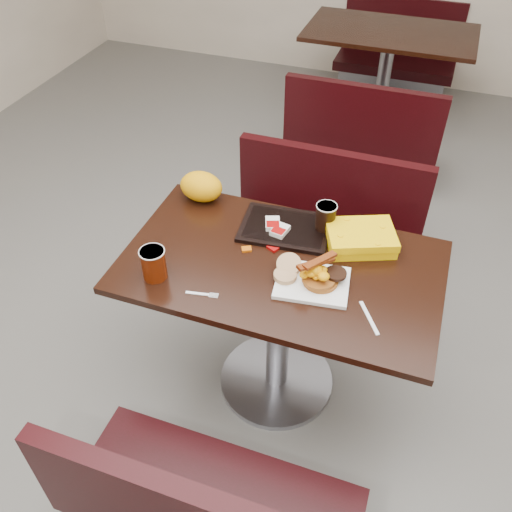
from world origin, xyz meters
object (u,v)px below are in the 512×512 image
(coffee_cup_near, at_px, (154,264))
(pancake_stack, at_px, (321,279))
(bench_near_s, at_px, (215,482))
(bench_near_n, at_px, (320,233))
(fork, at_px, (197,294))
(paper_bag, at_px, (201,187))
(knife, at_px, (369,318))
(tray, at_px, (285,228))
(table_far, at_px, (383,81))
(clamshell, at_px, (361,238))
(hashbrown_sleeve_right, at_px, (280,230))
(bench_far_n, at_px, (397,49))
(platter, at_px, (312,283))
(table_near, at_px, (278,329))
(coffee_cup_far, at_px, (326,217))
(bench_far_s, at_px, (365,125))
(hashbrown_sleeve_left, at_px, (273,224))

(coffee_cup_near, bearing_deg, pancake_stack, 15.32)
(bench_near_s, bearing_deg, bench_near_n, 90.00)
(fork, bearing_deg, paper_bag, 101.36)
(knife, bearing_deg, tray, -163.91)
(table_far, bearing_deg, clamshell, -83.87)
(fork, xyz_separation_m, clamshell, (0.49, 0.46, 0.03))
(hashbrown_sleeve_right, bearing_deg, paper_bag, 172.79)
(clamshell, bearing_deg, pancake_stack, -130.96)
(knife, xyz_separation_m, clamshell, (-0.11, 0.37, 0.03))
(bench_far_n, xyz_separation_m, platter, (0.14, -3.37, 0.40))
(platter, distance_m, paper_bag, 0.69)
(bench_near_s, xyz_separation_m, table_far, (0.00, 3.30, 0.02))
(table_near, relative_size, coffee_cup_near, 9.75)
(platter, relative_size, fork, 2.23)
(pancake_stack, height_order, coffee_cup_far, coffee_cup_far)
(pancake_stack, relative_size, coffee_cup_near, 1.04)
(bench_far_s, relative_size, platter, 3.81)
(fork, xyz_separation_m, hashbrown_sleeve_left, (0.14, 0.44, 0.03))
(table_near, distance_m, bench_near_s, 0.70)
(coffee_cup_near, bearing_deg, hashbrown_sleeve_left, 51.90)
(platter, bearing_deg, coffee_cup_far, 88.48)
(hashbrown_sleeve_left, relative_size, paper_bag, 0.42)
(bench_near_n, xyz_separation_m, bench_far_n, (0.00, 2.60, 0.00))
(table_near, bearing_deg, tray, 102.83)
(knife, bearing_deg, bench_near_s, -66.60)
(bench_far_n, bearing_deg, clamshell, -85.25)
(paper_bag, bearing_deg, table_near, -32.15)
(bench_far_s, height_order, paper_bag, paper_bag)
(bench_near_n, height_order, table_far, table_far)
(table_far, relative_size, hashbrown_sleeve_right, 15.60)
(bench_far_s, distance_m, pancake_stack, 2.01)
(clamshell, bearing_deg, tray, 158.97)
(tray, xyz_separation_m, hashbrown_sleeve_left, (-0.05, -0.01, 0.02))
(hashbrown_sleeve_left, bearing_deg, bench_far_n, 68.28)
(platter, relative_size, paper_bag, 1.42)
(fork, bearing_deg, tray, 56.81)
(platter, relative_size, hashbrown_sleeve_left, 3.40)
(hashbrown_sleeve_left, bearing_deg, tray, -5.63)
(bench_near_s, relative_size, hashbrown_sleeve_right, 13.00)
(coffee_cup_near, relative_size, fork, 1.04)
(bench_near_n, bearing_deg, coffee_cup_far, -76.98)
(table_far, height_order, coffee_cup_far, coffee_cup_far)
(bench_far_s, height_order, platter, platter)
(knife, height_order, coffee_cup_far, coffee_cup_far)
(hashbrown_sleeve_right, bearing_deg, table_far, 99.21)
(hashbrown_sleeve_left, height_order, coffee_cup_far, coffee_cup_far)
(bench_near_s, xyz_separation_m, hashbrown_sleeve_right, (-0.06, 0.86, 0.42))
(bench_far_s, distance_m, coffee_cup_far, 1.72)
(platter, height_order, hashbrown_sleeve_right, hashbrown_sleeve_right)
(bench_near_n, bearing_deg, hashbrown_sleeve_right, -95.79)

